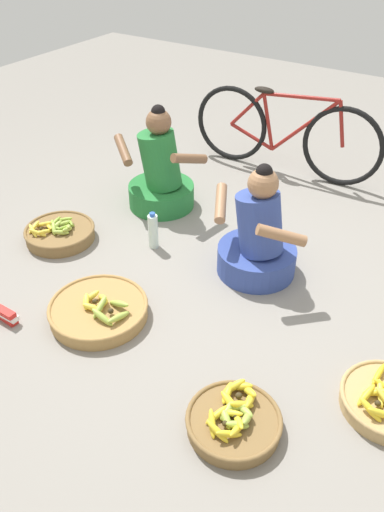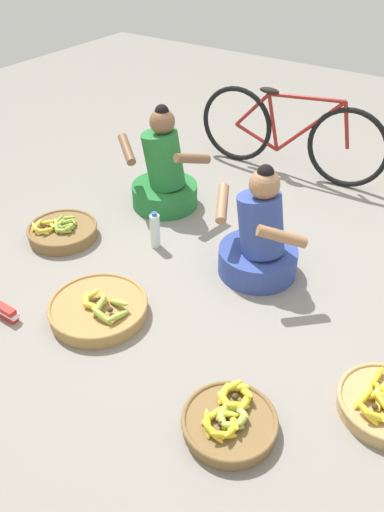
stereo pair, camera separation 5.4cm
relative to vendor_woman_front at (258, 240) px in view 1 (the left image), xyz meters
name	(u,v)px [view 1 (the left image)]	position (x,y,z in m)	size (l,w,h in m)	color
ground_plane	(209,284)	(-0.18, -0.30, -0.25)	(10.00, 10.00, 0.00)	gray
vendor_woman_front	(258,240)	(0.00, 0.00, 0.00)	(0.74, 0.54, 0.78)	#334793
vendor_woman_behind	(161,175)	(-1.03, 0.37, 0.02)	(0.73, 0.54, 0.83)	#237233
bicycle_leaning	(284,133)	(-0.49, 1.45, 0.11)	(1.70, 0.15, 0.73)	black
banana_basket_front_left	(99,310)	(-0.58, -0.91, -0.20)	(0.60, 0.60, 0.16)	#A87F47
banana_basket_back_left	(60,233)	(-1.37, -0.44, -0.19)	(0.51, 0.51, 0.16)	brown
banana_basket_front_center	(234,420)	(0.48, -1.16, -0.20)	(0.46, 0.46, 0.15)	brown
water_bottle	(153,231)	(-0.74, -0.14, -0.12)	(0.07, 0.07, 0.28)	silver
packet_carton_stack	(6,315)	(-1.02, -1.24, -0.20)	(0.17, 0.07, 0.09)	red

